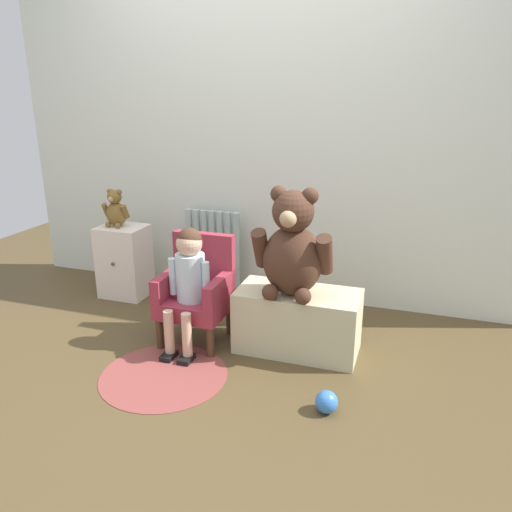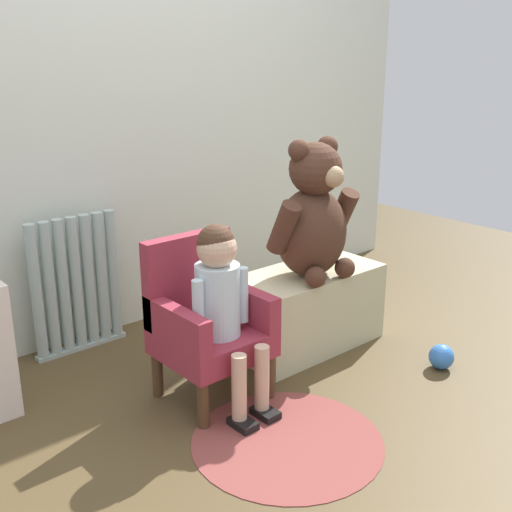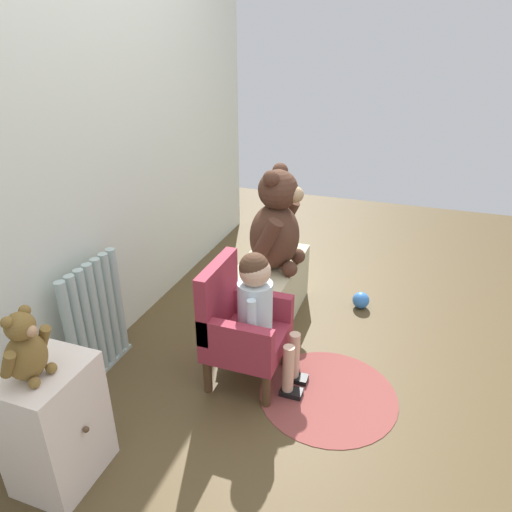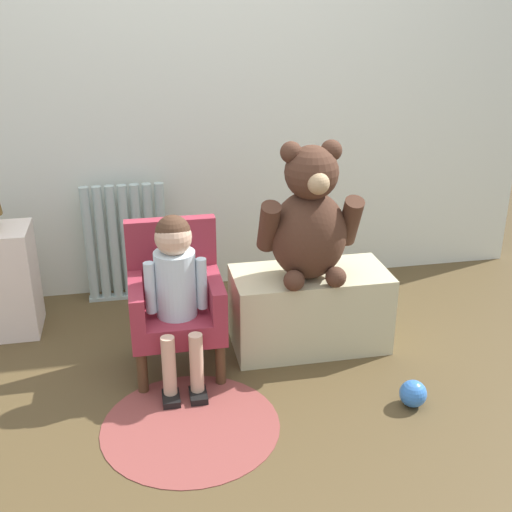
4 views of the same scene
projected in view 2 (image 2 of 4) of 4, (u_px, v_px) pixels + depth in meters
ground_plane at (314, 426)px, 2.37m from camera, size 6.00×6.00×0.00m
back_wall at (119, 78)px, 2.92m from camera, size 3.80×0.05×2.40m
radiator at (77, 285)px, 2.89m from camera, size 0.43×0.05×0.63m
child_armchair at (205, 320)px, 2.50m from camera, size 0.39×0.37×0.64m
child_figure at (221, 292)px, 2.38m from camera, size 0.25×0.35×0.72m
low_bench at (307, 309)px, 2.96m from camera, size 0.70×0.34×0.37m
large_teddy_bear at (313, 217)px, 2.77m from camera, size 0.44×0.31×0.61m
floor_rug at (287, 441)px, 2.27m from camera, size 0.68×0.68×0.01m
toy_ball at (441, 357)px, 2.78m from camera, size 0.11×0.11×0.11m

